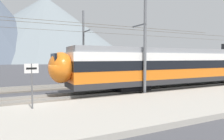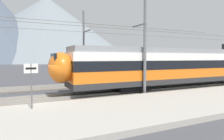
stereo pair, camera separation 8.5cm
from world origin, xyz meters
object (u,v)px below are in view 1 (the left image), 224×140
Objects in this scene: train_far_track at (216,63)px; platform_sign at (32,76)px; catenary_mast_mid at (144,43)px; catenary_mast_far_side at (84,46)px; train_near_platform at (196,65)px.

platform_sign is (-26.32, -8.89, -0.20)m from train_far_track.
catenary_mast_far_side is (-2.00, 9.06, 0.19)m from catenary_mast_mid.
catenary_mast_far_side is 12.84m from platform_sign.
catenary_mast_mid reaches higher than train_near_platform.
train_far_track is at bearing -5.72° from catenary_mast_far_side.
platform_sign is at bearing -168.13° from train_near_platform.
train_near_platform is 7.93m from catenary_mast_mid.
platform_sign is (-8.40, -1.83, -2.13)m from catenary_mast_mid.
train_near_platform is 0.60× the size of catenary_mast_mid.
catenary_mast_far_side reaches higher than train_near_platform.
catenary_mast_far_side reaches higher than platform_sign.
catenary_mast_far_side is 20.10× the size of platform_sign.
platform_sign is (-15.93, -3.35, -0.19)m from train_near_platform.
catenary_mast_mid reaches higher than train_far_track.
catenary_mast_far_side reaches higher than catenary_mast_mid.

